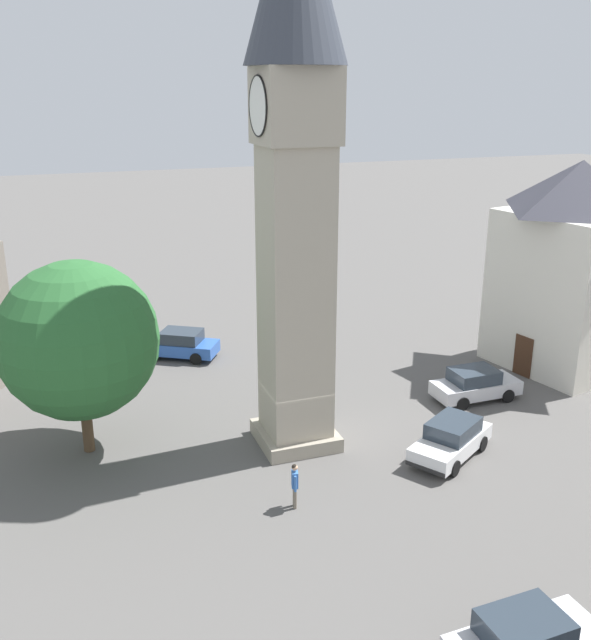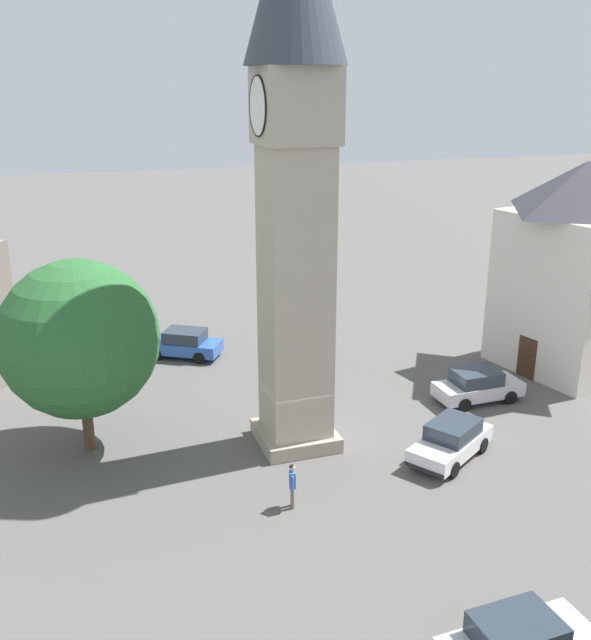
{
  "view_description": "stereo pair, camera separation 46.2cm",
  "coord_description": "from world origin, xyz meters",
  "px_view_note": "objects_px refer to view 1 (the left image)",
  "views": [
    {
      "loc": [
        24.82,
        -8.83,
        14.17
      ],
      "look_at": [
        0.0,
        0.0,
        5.35
      ],
      "focal_mm": 39.75,
      "sensor_mm": 36.0,
      "label": 1
    },
    {
      "loc": [
        24.97,
        -8.39,
        14.17
      ],
      "look_at": [
        0.0,
        0.0,
        5.35
      ],
      "focal_mm": 39.75,
      "sensor_mm": 36.0,
      "label": 2
    }
  ],
  "objects_px": {
    "car_red_corner": "(180,344)",
    "tree": "(78,340)",
    "clock_tower": "(296,133)",
    "pedestrian": "(295,482)",
    "car_white_side": "(475,384)",
    "car_silver_kerb": "(451,439)",
    "building_shop_left": "(571,265)"
  },
  "relations": [
    {
      "from": "car_red_corner",
      "to": "tree",
      "type": "relative_size",
      "value": 0.56
    },
    {
      "from": "clock_tower",
      "to": "car_red_corner",
      "type": "relative_size",
      "value": 4.84
    },
    {
      "from": "pedestrian",
      "to": "clock_tower",
      "type": "bearing_deg",
      "value": 160.1
    },
    {
      "from": "tree",
      "to": "car_white_side",
      "type": "bearing_deg",
      "value": 86.64
    },
    {
      "from": "car_white_side",
      "to": "clock_tower",
      "type": "bearing_deg",
      "value": -83.23
    },
    {
      "from": "car_silver_kerb",
      "to": "tree",
      "type": "relative_size",
      "value": 0.56
    },
    {
      "from": "car_white_side",
      "to": "building_shop_left",
      "type": "bearing_deg",
      "value": 108.86
    },
    {
      "from": "car_red_corner",
      "to": "pedestrian",
      "type": "relative_size",
      "value": 2.6
    },
    {
      "from": "car_silver_kerb",
      "to": "building_shop_left",
      "type": "relative_size",
      "value": 0.41
    },
    {
      "from": "clock_tower",
      "to": "car_silver_kerb",
      "type": "height_order",
      "value": "clock_tower"
    },
    {
      "from": "pedestrian",
      "to": "tree",
      "type": "height_order",
      "value": "tree"
    },
    {
      "from": "car_silver_kerb",
      "to": "car_white_side",
      "type": "bearing_deg",
      "value": 137.62
    },
    {
      "from": "clock_tower",
      "to": "tree",
      "type": "distance_m",
      "value": 11.41
    },
    {
      "from": "pedestrian",
      "to": "car_white_side",
      "type": "bearing_deg",
      "value": 117.05
    },
    {
      "from": "building_shop_left",
      "to": "pedestrian",
      "type": "bearing_deg",
      "value": -65.92
    },
    {
      "from": "car_white_side",
      "to": "building_shop_left",
      "type": "xyz_separation_m",
      "value": [
        -2.28,
        6.67,
        4.66
      ]
    },
    {
      "from": "car_white_side",
      "to": "building_shop_left",
      "type": "relative_size",
      "value": 0.39
    },
    {
      "from": "car_silver_kerb",
      "to": "car_white_side",
      "type": "xyz_separation_m",
      "value": [
        -4.31,
        3.94,
        0.0
      ]
    },
    {
      "from": "car_red_corner",
      "to": "car_white_side",
      "type": "distance_m",
      "value": 15.69
    },
    {
      "from": "car_red_corner",
      "to": "tree",
      "type": "distance_m",
      "value": 11.25
    },
    {
      "from": "clock_tower",
      "to": "car_red_corner",
      "type": "xyz_separation_m",
      "value": [
        -11.14,
        -2.7,
        -11.71
      ]
    },
    {
      "from": "pedestrian",
      "to": "tree",
      "type": "relative_size",
      "value": 0.21
    },
    {
      "from": "clock_tower",
      "to": "car_white_side",
      "type": "relative_size",
      "value": 5.13
    },
    {
      "from": "car_red_corner",
      "to": "car_white_side",
      "type": "bearing_deg",
      "value": 50.26
    },
    {
      "from": "car_white_side",
      "to": "tree",
      "type": "xyz_separation_m",
      "value": [
        -1.03,
        -17.5,
        4.0
      ]
    },
    {
      "from": "car_silver_kerb",
      "to": "car_white_side",
      "type": "relative_size",
      "value": 1.06
    },
    {
      "from": "pedestrian",
      "to": "building_shop_left",
      "type": "bearing_deg",
      "value": 114.08
    },
    {
      "from": "building_shop_left",
      "to": "car_white_side",
      "type": "bearing_deg",
      "value": -71.14
    },
    {
      "from": "tree",
      "to": "building_shop_left",
      "type": "bearing_deg",
      "value": 92.96
    },
    {
      "from": "clock_tower",
      "to": "car_red_corner",
      "type": "height_order",
      "value": "clock_tower"
    },
    {
      "from": "car_white_side",
      "to": "tree",
      "type": "height_order",
      "value": "tree"
    },
    {
      "from": "car_silver_kerb",
      "to": "building_shop_left",
      "type": "xyz_separation_m",
      "value": [
        -6.59,
        10.61,
        4.66
      ]
    }
  ]
}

